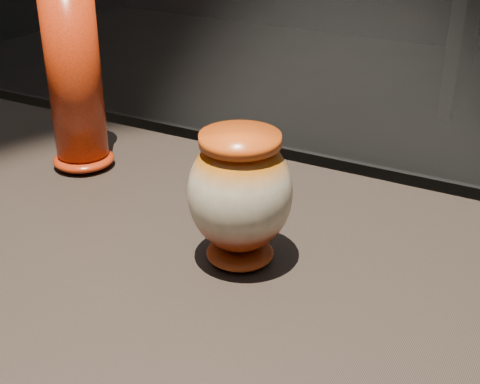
{
  "coord_description": "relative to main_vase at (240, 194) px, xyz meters",
  "views": [
    {
      "loc": [
        0.46,
        -0.61,
        1.39
      ],
      "look_at": [
        0.09,
        0.06,
        1.0
      ],
      "focal_mm": 50.0,
      "sensor_mm": 36.0,
      "label": 1
    }
  ],
  "objects": [
    {
      "name": "tall_vase",
      "position": [
        -0.39,
        0.14,
        0.06
      ],
      "size": [
        0.13,
        0.13,
        0.34
      ],
      "rotation": [
        0.0,
        0.0,
        -0.25
      ],
      "color": "red",
      "rests_on": "display_plinth"
    },
    {
      "name": "main_vase",
      "position": [
        0.0,
        0.0,
        0.0
      ],
      "size": [
        0.16,
        0.16,
        0.18
      ],
      "rotation": [
        0.0,
        0.0,
        -0.18
      ],
      "color": "maroon",
      "rests_on": "display_plinth"
    }
  ]
}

